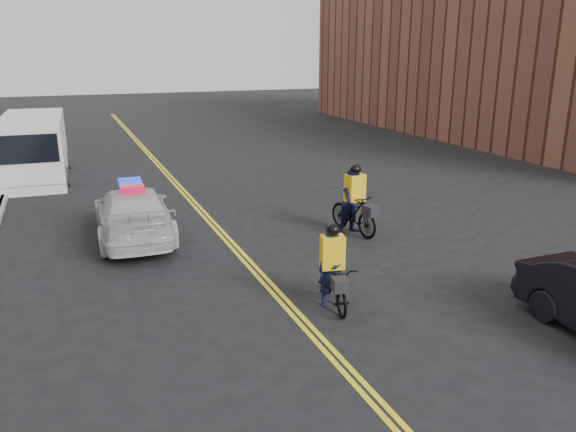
% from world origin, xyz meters
% --- Properties ---
extents(ground, '(120.00, 120.00, 0.00)m').
position_xyz_m(ground, '(0.00, 0.00, 0.00)').
color(ground, black).
rests_on(ground, ground).
extents(center_line_left, '(0.10, 60.00, 0.01)m').
position_xyz_m(center_line_left, '(-0.08, 8.00, 0.01)').
color(center_line_left, yellow).
rests_on(center_line_left, ground).
extents(center_line_right, '(0.10, 60.00, 0.01)m').
position_xyz_m(center_line_right, '(0.08, 8.00, 0.01)').
color(center_line_right, yellow).
rests_on(center_line_right, ground).
extents(building_across, '(12.00, 30.00, 11.00)m').
position_xyz_m(building_across, '(22.00, 18.00, 5.50)').
color(building_across, brown).
rests_on(building_across, ground).
extents(police_cruiser, '(2.18, 4.93, 1.57)m').
position_xyz_m(police_cruiser, '(-2.32, 5.62, 0.71)').
color(police_cruiser, silver).
rests_on(police_cruiser, ground).
extents(cargo_van, '(2.50, 6.11, 2.53)m').
position_xyz_m(cargo_van, '(-4.97, 14.41, 1.23)').
color(cargo_van, silver).
rests_on(cargo_van, ground).
extents(cyclist_near, '(0.98, 1.87, 1.75)m').
position_xyz_m(cyclist_near, '(0.84, -0.31, 0.61)').
color(cyclist_near, black).
rests_on(cyclist_near, ground).
extents(cyclist_far, '(1.00, 2.04, 2.00)m').
position_xyz_m(cyclist_far, '(3.50, 3.69, 0.79)').
color(cyclist_far, black).
rests_on(cyclist_far, ground).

